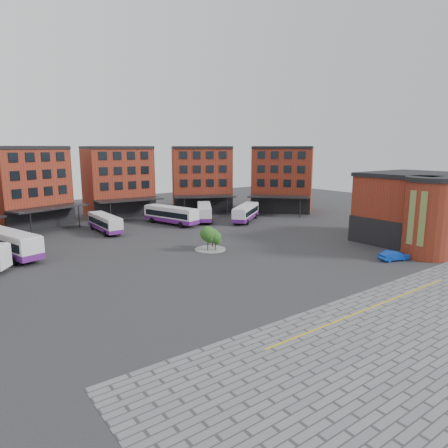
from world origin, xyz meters
TOP-DOWN VIEW (x-y plane):
  - ground at (0.00, 0.00)m, footprint 160.00×160.00m
  - yellow_line at (2.00, -14.00)m, footprint 26.00×0.15m
  - main_building at (-4.77, 38.25)m, footprint 94.14×42.48m
  - east_building at (28.70, -3.06)m, footprint 17.40×15.40m
  - tree_island at (1.93, 11.61)m, footprint 4.40×4.40m
  - bus_b at (-21.72, 24.27)m, footprint 6.47×12.94m
  - bus_c at (-5.79, 32.56)m, footprint 2.80×10.73m
  - bus_d at (6.79, 32.14)m, footprint 5.91×12.19m
  - bus_e at (14.18, 31.91)m, footprint 8.32×11.05m
  - bus_f at (20.27, 26.30)m, footprint 10.62×8.79m
  - blue_car at (17.98, -6.58)m, footprint 4.20×2.55m

SIDE VIEW (x-z plane):
  - ground at x=0.00m, z-range 0.00..0.00m
  - yellow_line at x=2.00m, z-range 0.02..0.04m
  - blue_car at x=17.98m, z-range 0.00..1.31m
  - bus_c at x=-5.79m, z-range 0.13..3.14m
  - bus_f at x=20.27m, z-range 0.13..3.31m
  - bus_e at x=14.18m, z-range 0.13..3.35m
  - bus_d at x=6.79m, z-range 0.14..3.49m
  - bus_b at x=-21.72m, z-range 0.15..3.71m
  - tree_island at x=1.93m, z-range 0.16..3.77m
  - east_building at x=28.70m, z-range -0.01..10.59m
  - main_building at x=-4.77m, z-range -0.07..14.53m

